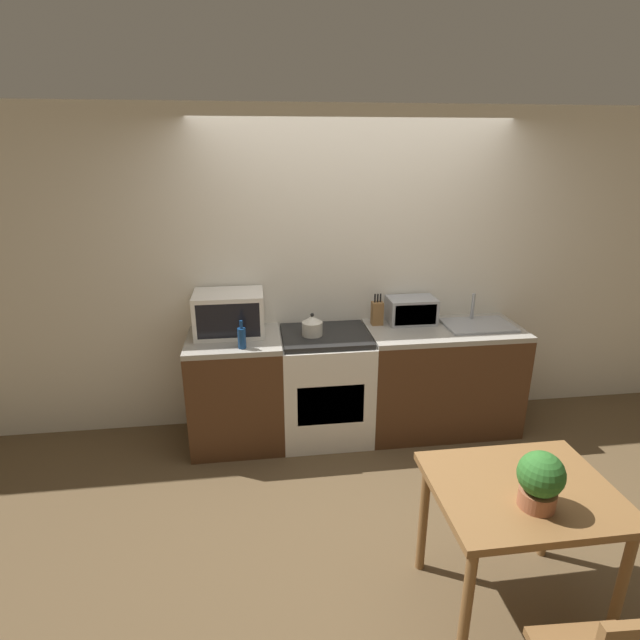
% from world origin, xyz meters
% --- Properties ---
extents(ground_plane, '(16.00, 16.00, 0.00)m').
position_xyz_m(ground_plane, '(0.00, 0.00, 0.00)').
color(ground_plane, brown).
extents(wall_back, '(10.00, 0.06, 2.60)m').
position_xyz_m(wall_back, '(0.00, 1.10, 1.30)').
color(wall_back, silver).
rests_on(wall_back, ground_plane).
extents(counter_left_run, '(0.72, 0.62, 0.90)m').
position_xyz_m(counter_left_run, '(-0.98, 0.76, 0.45)').
color(counter_left_run, '#4C2D19').
rests_on(counter_left_run, ground_plane).
extents(counter_right_run, '(1.25, 0.62, 0.90)m').
position_xyz_m(counter_right_run, '(0.72, 0.76, 0.45)').
color(counter_right_run, '#4C2D19').
rests_on(counter_right_run, ground_plane).
extents(stove_range, '(0.71, 0.62, 0.90)m').
position_xyz_m(stove_range, '(-0.27, 0.76, 0.45)').
color(stove_range, silver).
rests_on(stove_range, ground_plane).
extents(kettle, '(0.16, 0.16, 0.18)m').
position_xyz_m(kettle, '(-0.37, 0.74, 0.98)').
color(kettle, beige).
rests_on(kettle, stove_range).
extents(microwave, '(0.53, 0.38, 0.33)m').
position_xyz_m(microwave, '(-1.01, 0.86, 1.07)').
color(microwave, silver).
rests_on(microwave, counter_left_run).
extents(bottle, '(0.06, 0.06, 0.21)m').
position_xyz_m(bottle, '(-0.91, 0.55, 0.98)').
color(bottle, navy).
rests_on(bottle, counter_left_run).
extents(knife_block, '(0.09, 0.08, 0.26)m').
position_xyz_m(knife_block, '(0.19, 0.92, 1.00)').
color(knife_block, brown).
rests_on(knife_block, counter_right_run).
extents(toaster_oven, '(0.39, 0.25, 0.21)m').
position_xyz_m(toaster_oven, '(0.48, 0.92, 1.01)').
color(toaster_oven, '#999BA0').
rests_on(toaster_oven, counter_right_run).
extents(sink_basin, '(0.54, 0.37, 0.24)m').
position_xyz_m(sink_basin, '(1.00, 0.77, 0.91)').
color(sink_basin, '#999BA0').
rests_on(sink_basin, counter_right_run).
extents(dining_table, '(0.87, 0.70, 0.74)m').
position_xyz_m(dining_table, '(0.45, -1.01, 0.64)').
color(dining_table, brown).
rests_on(dining_table, ground_plane).
extents(potted_plant, '(0.21, 0.21, 0.28)m').
position_xyz_m(potted_plant, '(0.43, -1.14, 0.89)').
color(potted_plant, '#9E5B3D').
rests_on(potted_plant, dining_table).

